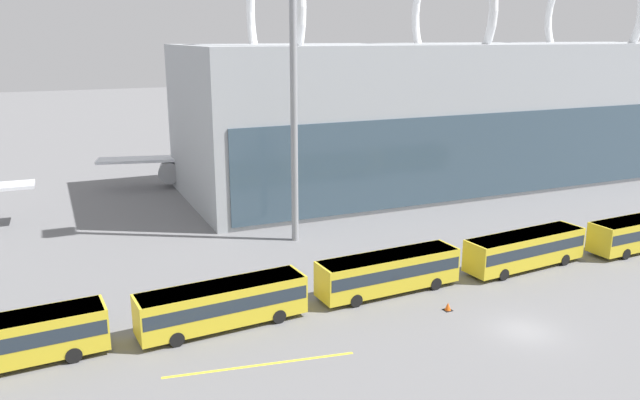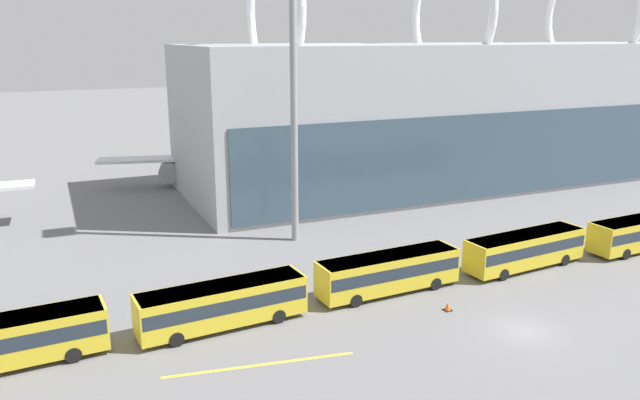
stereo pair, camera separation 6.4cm
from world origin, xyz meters
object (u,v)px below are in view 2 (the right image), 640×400
object	(u,v)px
airliner_at_gate_far	(257,150)
airliner_parked_remote	(523,128)
shuttle_bus_3	(388,270)
shuttle_bus_2	(222,302)
traffic_cone_0	(448,307)
shuttle_bus_1	(5,340)
shuttle_bus_4	(525,248)
floodlight_mast	(293,38)

from	to	relation	value
airliner_at_gate_far	airliner_parked_remote	distance (m)	46.26
airliner_at_gate_far	shuttle_bus_3	xyz separation A→B (m)	(-2.60, -40.51, -2.69)
airliner_parked_remote	shuttle_bus_3	world-z (taller)	airliner_parked_remote
shuttle_bus_2	traffic_cone_0	distance (m)	16.32
shuttle_bus_2	traffic_cone_0	world-z (taller)	shuttle_bus_2
shuttle_bus_2	shuttle_bus_3	xyz separation A→B (m)	(13.41, 0.66, 0.00)
shuttle_bus_1	shuttle_bus_4	distance (m)	40.24
shuttle_bus_3	airliner_parked_remote	bearing A→B (deg)	37.25
traffic_cone_0	shuttle_bus_1	bearing A→B (deg)	172.13
shuttle_bus_1	floodlight_mast	world-z (taller)	floodlight_mast
airliner_at_gate_far	shuttle_bus_2	bearing A→B (deg)	172.30
floodlight_mast	airliner_parked_remote	bearing A→B (deg)	27.14
shuttle_bus_4	shuttle_bus_3	bearing A→B (deg)	174.63
shuttle_bus_3	floodlight_mast	size ratio (longest dim) A/B	0.39
shuttle_bus_2	shuttle_bus_3	size ratio (longest dim) A/B	1.00
shuttle_bus_3	shuttle_bus_4	world-z (taller)	same
airliner_at_gate_far	airliner_parked_remote	xyz separation A→B (m)	(46.26, 0.50, 0.25)
airliner_parked_remote	shuttle_bus_3	bearing A→B (deg)	-112.19
airliner_at_gate_far	shuttle_bus_3	distance (m)	40.68
shuttle_bus_1	traffic_cone_0	size ratio (longest dim) A/B	19.23
airliner_parked_remote	shuttle_bus_3	distance (m)	63.86
airliner_parked_remote	shuttle_bus_4	size ratio (longest dim) A/B	3.31
floodlight_mast	shuttle_bus_2	bearing A→B (deg)	-126.36
shuttle_bus_3	shuttle_bus_4	bearing A→B (deg)	-3.21
airliner_parked_remote	shuttle_bus_2	world-z (taller)	airliner_parked_remote
shuttle_bus_4	airliner_parked_remote	bearing A→B (deg)	44.32
airliner_parked_remote	shuttle_bus_4	bearing A→B (deg)	-102.96
airliner_parked_remote	shuttle_bus_4	xyz separation A→B (m)	(-35.45, -41.11, -2.94)
shuttle_bus_1	floodlight_mast	bearing A→B (deg)	28.71
airliner_at_gate_far	shuttle_bus_4	distance (m)	42.12
shuttle_bus_1	shuttle_bus_4	bearing A→B (deg)	-2.62
shuttle_bus_2	shuttle_bus_3	bearing A→B (deg)	-1.42
shuttle_bus_3	airliner_at_gate_far	bearing A→B (deg)	83.57
shuttle_bus_3	shuttle_bus_4	xyz separation A→B (m)	(13.41, -0.11, 0.00)
shuttle_bus_2	shuttle_bus_1	bearing A→B (deg)	175.72
airliner_parked_remote	shuttle_bus_3	size ratio (longest dim) A/B	3.33
airliner_parked_remote	floodlight_mast	xyz separation A→B (m)	(-50.76, -26.01, 14.54)
floodlight_mast	shuttle_bus_4	bearing A→B (deg)	-44.61
airliner_parked_remote	shuttle_bus_1	xyz separation A→B (m)	(-75.69, -41.65, -2.94)
shuttle_bus_4	traffic_cone_0	xyz separation A→B (m)	(-11.08, -4.57, -1.53)
shuttle_bus_2	floodlight_mast	bearing A→B (deg)	49.42
traffic_cone_0	airliner_at_gate_far	bearing A→B (deg)	89.66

